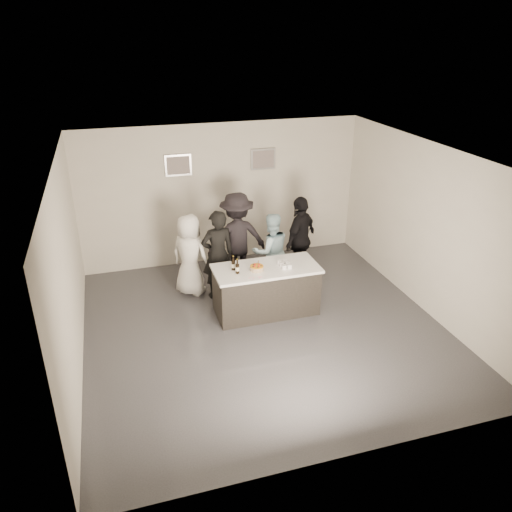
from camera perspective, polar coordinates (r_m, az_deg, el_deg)
The scene contains 19 objects.
floor at distance 8.73m, azimuth 0.96°, elevation -8.20°, with size 6.00×6.00×0.00m, color #3D3D42.
ceiling at distance 7.53m, azimuth 1.12°, elevation 11.33°, with size 6.00×6.00×0.00m, color white.
wall_back at distance 10.72m, azimuth -3.88°, elevation 7.07°, with size 6.00×0.04×3.00m, color beige.
wall_front at distance 5.60m, azimuth 10.58°, elevation -11.18°, with size 6.00×0.04×3.00m, color beige.
wall_left at distance 7.73m, azimuth -20.69°, elevation -1.82°, with size 0.04×6.00×3.00m, color beige.
wall_right at distance 9.31m, azimuth 18.93°, elevation 2.95°, with size 0.04×6.00×3.00m, color beige.
picture_left at distance 10.35m, azimuth -8.89°, elevation 10.22°, with size 0.54×0.04×0.44m, color #B2B2B7.
picture_right at distance 10.73m, azimuth 0.82°, elevation 11.03°, with size 0.54×0.04×0.44m, color #B2B2B7.
bar_counter at distance 8.97m, azimuth 1.15°, elevation -3.88°, with size 1.86×0.86×0.90m, color white.
cake at distance 8.64m, azimuth 0.09°, elevation -1.41°, with size 0.24×0.24×0.07m, color orange.
beer_bottle_a at distance 8.62m, azimuth -2.61°, elevation -0.82°, with size 0.07×0.07×0.26m, color black.
beer_bottle_b at distance 8.50m, azimuth -2.14°, elevation -1.19°, with size 0.07×0.07×0.26m, color black.
tumbler_cluster at distance 8.80m, azimuth 3.31°, elevation -0.93°, with size 0.19×0.30×0.08m, color orange.
candles at distance 8.40m, azimuth -0.00°, elevation -2.48°, with size 0.24×0.08×0.01m, color pink.
person_main_black at distance 9.33m, azimuth -4.39°, elevation 0.14°, with size 0.64×0.42×1.74m, color black.
person_main_blue at distance 9.68m, azimuth 1.71°, elevation 0.53°, with size 0.76×0.59×1.55m, color #9FC4D0.
person_guest_left at distance 9.54m, azimuth -7.55°, elevation 0.11°, with size 0.78×0.51×1.60m, color white.
person_guest_right at distance 10.00m, azimuth 5.09°, elevation 1.94°, with size 1.04×0.43×1.77m, color black.
person_guest_back at distance 9.92m, azimuth -2.18°, elevation 2.09°, with size 1.20×0.69×1.85m, color black.
Camera 1 is at (-2.25, -6.97, 4.75)m, focal length 35.00 mm.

